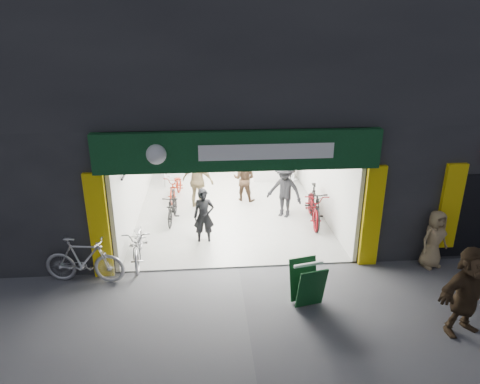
{
  "coord_description": "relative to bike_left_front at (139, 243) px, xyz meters",
  "views": [
    {
      "loc": [
        -0.75,
        -9.25,
        5.56
      ],
      "look_at": [
        0.16,
        1.5,
        1.45
      ],
      "focal_mm": 32.0,
      "sensor_mm": 36.0,
      "label": 1
    }
  ],
  "objects": [
    {
      "name": "customer_d",
      "position": [
        1.49,
        3.34,
        0.45
      ],
      "size": [
        1.2,
        0.93,
        1.9
      ],
      "primitive_type": "imported",
      "rotation": [
        0.0,
        0.0,
        2.65
      ],
      "color": "#88744F",
      "rests_on": "ground"
    },
    {
      "name": "customer_c",
      "position": [
        4.17,
        2.37,
        0.39
      ],
      "size": [
        1.33,
        1.21,
        1.79
      ],
      "primitive_type": "imported",
      "rotation": [
        0.0,
        0.0,
        -0.61
      ],
      "color": "black",
      "rests_on": "ground"
    },
    {
      "name": "bike_right_back",
      "position": [
        5.0,
        5.33,
        0.03
      ],
      "size": [
        0.71,
        1.82,
        1.07
      ],
      "primitive_type": "imported",
      "rotation": [
        0.0,
        0.0,
        -0.12
      ],
      "color": "#AFAFB3",
      "rests_on": "ground"
    },
    {
      "name": "building",
      "position": [
        3.41,
        4.39,
        3.81
      ],
      "size": [
        17.0,
        10.27,
        8.0
      ],
      "color": "#232326",
      "rests_on": "ground"
    },
    {
      "name": "pedestrian_far",
      "position": [
        6.65,
        -3.33,
        0.41
      ],
      "size": [
        1.78,
        0.98,
        1.83
      ],
      "primitive_type": "imported",
      "rotation": [
        0.0,
        0.0,
        0.27
      ],
      "color": "#3C2C1B",
      "rests_on": "ground"
    },
    {
      "name": "bike_left_front",
      "position": [
        0.0,
        0.0,
        0.0
      ],
      "size": [
        0.82,
        1.96,
        1.0
      ],
      "primitive_type": "imported",
      "rotation": [
        0.0,
        0.0,
        0.08
      ],
      "color": "#A7A7AC",
      "rests_on": "ground"
    },
    {
      "name": "bike_left_back",
      "position": [
        0.18,
        6.07,
        0.02
      ],
      "size": [
        0.59,
        1.76,
        1.04
      ],
      "primitive_type": "imported",
      "rotation": [
        0.0,
        0.0,
        0.06
      ],
      "color": "#BABABF",
      "rests_on": "ground"
    },
    {
      "name": "ground",
      "position": [
        2.5,
        -0.6,
        -0.5
      ],
      "size": [
        60.0,
        60.0,
        0.0
      ],
      "primitive_type": "plane",
      "color": "#56565B",
      "rests_on": "ground"
    },
    {
      "name": "bike_right_front",
      "position": [
        5.0,
        1.82,
        0.09
      ],
      "size": [
        0.74,
        2.01,
        1.18
      ],
      "primitive_type": "imported",
      "rotation": [
        0.0,
        0.0,
        -0.1
      ],
      "color": "black",
      "rests_on": "ground"
    },
    {
      "name": "customer_b",
      "position": [
        3.05,
        3.87,
        0.29
      ],
      "size": [
        0.94,
        0.85,
        1.59
      ],
      "primitive_type": "imported",
      "rotation": [
        0.0,
        0.0,
        2.77
      ],
      "color": "#362518",
      "rests_on": "ground"
    },
    {
      "name": "bike_left_midfront",
      "position": [
        0.7,
        2.31,
        -0.02
      ],
      "size": [
        0.59,
        1.63,
        0.96
      ],
      "primitive_type": "imported",
      "rotation": [
        0.0,
        0.0,
        -0.09
      ],
      "color": "black",
      "rests_on": "ground"
    },
    {
      "name": "pedestrian_near",
      "position": [
        7.29,
        -0.9,
        0.25
      ],
      "size": [
        0.83,
        0.66,
        1.5
      ],
      "primitive_type": "imported",
      "rotation": [
        0.0,
        0.0,
        0.28
      ],
      "color": "#988058",
      "rests_on": "ground"
    },
    {
      "name": "bike_left_midback",
      "position": [
        0.7,
        4.25,
        -0.05
      ],
      "size": [
        0.85,
        1.79,
        0.9
      ],
      "primitive_type": "imported",
      "rotation": [
        0.0,
        0.0,
        -0.15
      ],
      "color": "maroon",
      "rests_on": "ground"
    },
    {
      "name": "parked_bike",
      "position": [
        -1.12,
        -0.9,
        0.07
      ],
      "size": [
        1.95,
        0.81,
        1.14
      ],
      "primitive_type": "imported",
      "rotation": [
        0.0,
        0.0,
        1.42
      ],
      "color": "#B7B6BB",
      "rests_on": "ground"
    },
    {
      "name": "sandwich_board",
      "position": [
        3.83,
        -2.2,
        0.03
      ],
      "size": [
        0.74,
        0.75,
        0.96
      ],
      "rotation": [
        0.0,
        0.0,
        0.21
      ],
      "color": "#0F3C19",
      "rests_on": "ground"
    },
    {
      "name": "customer_a",
      "position": [
        1.66,
        0.87,
        0.28
      ],
      "size": [
        0.58,
        0.39,
        1.57
      ],
      "primitive_type": "imported",
      "rotation": [
        0.0,
        0.0,
        0.03
      ],
      "color": "black",
      "rests_on": "ground"
    },
    {
      "name": "bike_right_mid",
      "position": [
        5.0,
        1.92,
        0.03
      ],
      "size": [
        0.94,
        2.1,
        1.07
      ],
      "primitive_type": "imported",
      "rotation": [
        0.0,
        0.0,
        -0.12
      ],
      "color": "maroon",
      "rests_on": "ground"
    }
  ]
}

